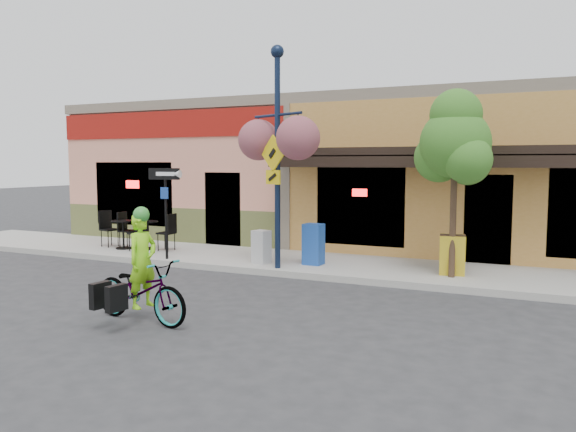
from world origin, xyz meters
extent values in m
plane|color=#2D2D30|center=(0.00, 0.00, 0.00)|extent=(90.00, 90.00, 0.00)
cube|color=#9E9B93|center=(0.00, 2.00, 0.07)|extent=(24.00, 3.00, 0.15)
cube|color=#A8A59E|center=(0.00, 0.55, 0.07)|extent=(24.00, 0.12, 0.15)
imported|color=maroon|center=(-0.29, -3.67, 0.52)|extent=(2.04, 0.95, 1.03)
imported|color=#88E317|center=(-0.24, -3.67, 0.76)|extent=(0.44, 0.60, 1.52)
camera|label=1|loc=(5.58, -10.80, 2.57)|focal=35.00mm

